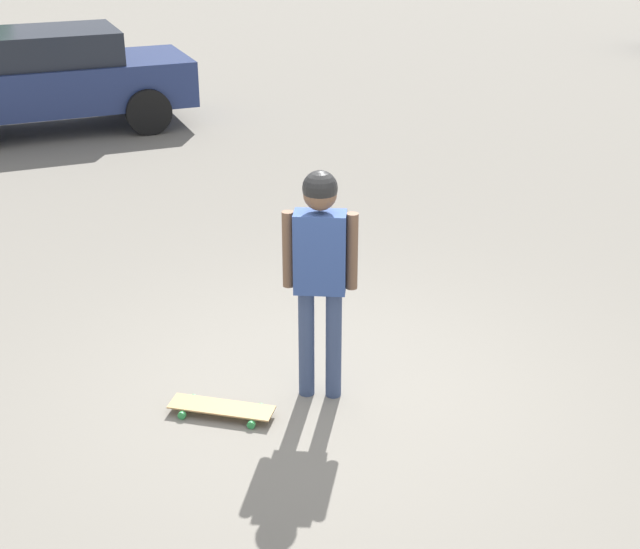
% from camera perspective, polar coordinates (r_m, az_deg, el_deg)
% --- Properties ---
extents(ground_plane, '(220.00, 220.00, 0.00)m').
position_cam_1_polar(ground_plane, '(6.95, 0.00, -7.65)').
color(ground_plane, gray).
extents(person, '(0.55, 0.25, 1.80)m').
position_cam_1_polar(person, '(6.43, 0.00, 1.04)').
color(person, '#38476B').
rests_on(person, ground_plane).
extents(skateboard, '(0.81, 0.33, 0.07)m').
position_cam_1_polar(skateboard, '(6.72, -6.33, -8.48)').
color(skateboard, tan).
rests_on(skateboard, ground_plane).
extents(car_parked_near, '(4.58, 3.57, 1.53)m').
position_cam_1_polar(car_parked_near, '(14.69, -16.87, 11.93)').
color(car_parked_near, navy).
rests_on(car_parked_near, ground_plane).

